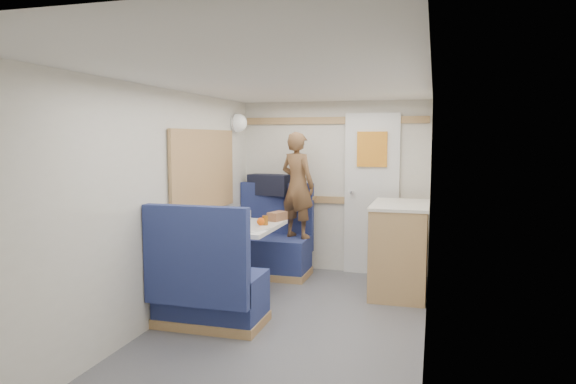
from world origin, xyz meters
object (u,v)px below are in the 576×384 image
(tray, at_px, (252,229))
(tumbler_left, at_px, (221,223))
(bench_near, at_px, (208,292))
(dome_light, at_px, (238,123))
(bench_far, at_px, (271,249))
(wine_glass, at_px, (230,214))
(orange_fruit, at_px, (261,222))
(pepper_grinder, at_px, (243,218))
(dinette_table, at_px, (245,241))
(tumbler_right, at_px, (246,218))
(beer_glass, at_px, (265,220))
(bread_loaf, at_px, (277,216))
(cheese_block, at_px, (240,226))
(galley_counter, at_px, (399,248))
(salt_grinder, at_px, (241,221))
(duffel_bag, at_px, (270,185))
(tumbler_mid, at_px, (248,215))
(person, at_px, (297,185))

(tray, bearing_deg, tumbler_left, -173.28)
(bench_near, xyz_separation_m, dome_light, (-0.39, 1.71, 1.45))
(bench_far, relative_size, wine_glass, 6.25)
(orange_fruit, height_order, pepper_grinder, pepper_grinder)
(tray, xyz_separation_m, tumbler_left, (-0.29, -0.03, 0.05))
(dinette_table, distance_m, tumbler_right, 0.22)
(tumbler_right, relative_size, beer_glass, 1.18)
(wine_glass, xyz_separation_m, bread_loaf, (0.32, 0.50, -0.08))
(beer_glass, height_order, bread_loaf, beer_glass)
(cheese_block, bearing_deg, galley_counter, 30.33)
(tumbler_left, xyz_separation_m, salt_grinder, (0.11, 0.26, -0.01))
(tray, xyz_separation_m, orange_fruit, (0.04, 0.16, 0.05))
(galley_counter, bearing_deg, tumbler_right, -162.35)
(bench_near, height_order, pepper_grinder, bench_near)
(bench_far, height_order, dome_light, dome_light)
(cheese_block, xyz_separation_m, salt_grinder, (-0.09, 0.26, 0.01))
(galley_counter, distance_m, cheese_block, 1.66)
(beer_glass, bearing_deg, duffel_bag, 105.10)
(bench_far, distance_m, beer_glass, 0.95)
(dome_light, xyz_separation_m, tumbler_mid, (0.30, -0.51, -0.98))
(beer_glass, bearing_deg, tumbler_right, 175.87)
(pepper_grinder, distance_m, bread_loaf, 0.37)
(cheese_block, bearing_deg, bench_near, -95.81)
(wine_glass, relative_size, bread_loaf, 0.78)
(pepper_grinder, height_order, salt_grinder, pepper_grinder)
(bench_near, xyz_separation_m, tumbler_mid, (-0.09, 1.20, 0.47))
(bench_far, xyz_separation_m, tray, (0.16, -1.10, 0.43))
(orange_fruit, xyz_separation_m, salt_grinder, (-0.22, 0.06, -0.01))
(galley_counter, xyz_separation_m, salt_grinder, (-1.50, -0.56, 0.30))
(tray, bearing_deg, bench_near, -104.19)
(tumbler_left, relative_size, pepper_grinder, 1.08)
(tray, xyz_separation_m, pepper_grinder, (-0.22, 0.37, 0.04))
(bread_loaf, bearing_deg, salt_grinder, -123.61)
(orange_fruit, distance_m, salt_grinder, 0.23)
(galley_counter, distance_m, salt_grinder, 1.63)
(bench_far, xyz_separation_m, salt_grinder, (-0.03, -0.88, 0.46))
(galley_counter, relative_size, duffel_bag, 1.81)
(tumbler_left, bearing_deg, pepper_grinder, 79.63)
(cheese_block, height_order, tumbler_right, tumbler_right)
(dinette_table, xyz_separation_m, bench_near, (-0.00, -0.86, -0.27))
(bench_far, bearing_deg, orange_fruit, -78.32)
(galley_counter, bearing_deg, bread_loaf, -171.55)
(person, bearing_deg, dome_light, 26.60)
(galley_counter, bearing_deg, wine_glass, -156.33)
(person, xyz_separation_m, beer_glass, (-0.11, -0.82, -0.28))
(bench_far, relative_size, salt_grinder, 12.41)
(bench_near, distance_m, tumbler_right, 1.06)
(tumbler_right, bearing_deg, beer_glass, -4.13)
(dinette_table, bearing_deg, bench_near, -90.00)
(dinette_table, height_order, bread_loaf, bread_loaf)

